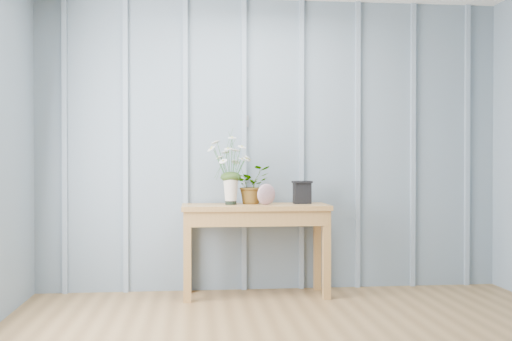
{
  "coord_description": "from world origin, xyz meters",
  "views": [
    {
      "loc": [
        -0.67,
        -2.88,
        1.09
      ],
      "look_at": [
        -0.18,
        1.94,
        1.03
      ],
      "focal_mm": 42.0,
      "sensor_mm": 36.0,
      "label": 1
    }
  ],
  "objects": [
    {
      "name": "spider_plant",
      "position": [
        -0.2,
        2.09,
        0.91
      ],
      "size": [
        0.36,
        0.34,
        0.32
      ],
      "primitive_type": "imported",
      "rotation": [
        0.0,
        0.0,
        0.42
      ],
      "color": "#213A14",
      "rests_on": "sideboard"
    },
    {
      "name": "carved_box",
      "position": [
        0.22,
        2.04,
        0.85
      ],
      "size": [
        0.16,
        0.13,
        0.19
      ],
      "color": "black",
      "rests_on": "sideboard"
    },
    {
      "name": "daisy_vase",
      "position": [
        -0.38,
        2.0,
        1.12
      ],
      "size": [
        0.41,
        0.31,
        0.58
      ],
      "color": "black",
      "rests_on": "sideboard"
    },
    {
      "name": "room_shell",
      "position": [
        -0.0,
        0.92,
        1.99
      ],
      "size": [
        4.0,
        4.5,
        2.5
      ],
      "color": "gray",
      "rests_on": "ground"
    },
    {
      "name": "felt_disc_vessel",
      "position": [
        -0.09,
        1.93,
        0.84
      ],
      "size": [
        0.18,
        0.12,
        0.17
      ],
      "primitive_type": "ellipsoid",
      "rotation": [
        0.0,
        0.0,
        0.47
      ],
      "color": "#7E4061",
      "rests_on": "sideboard"
    },
    {
      "name": "sideboard",
      "position": [
        -0.18,
        1.99,
        0.64
      ],
      "size": [
        1.2,
        0.45,
        0.75
      ],
      "color": "#A4733B",
      "rests_on": "ground"
    }
  ]
}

